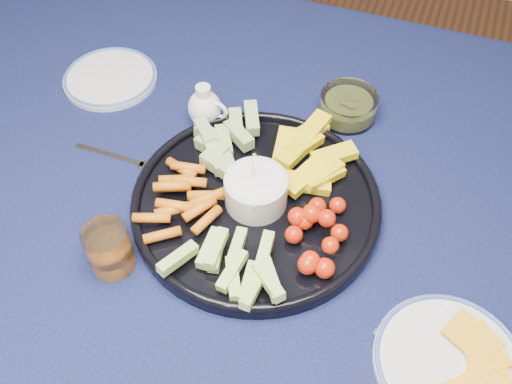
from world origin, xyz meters
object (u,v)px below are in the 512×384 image
(juice_tumbler, at_px, (110,251))
(side_plate_extra, at_px, (110,78))
(pickle_bowl, at_px, (348,107))
(dining_table, at_px, (304,219))
(crudite_platter, at_px, (255,198))
(creamer_pitcher, at_px, (205,108))
(cheese_plate, at_px, (450,362))

(juice_tumbler, bearing_deg, side_plate_extra, 120.20)
(pickle_bowl, relative_size, side_plate_extra, 0.58)
(dining_table, distance_m, crudite_platter, 0.15)
(creamer_pitcher, xyz_separation_m, cheese_plate, (0.49, -0.31, -0.03))
(side_plate_extra, bearing_deg, creamer_pitcher, -10.76)
(cheese_plate, distance_m, juice_tumbler, 0.50)
(creamer_pitcher, distance_m, side_plate_extra, 0.23)
(crudite_platter, relative_size, cheese_plate, 1.99)
(crudite_platter, bearing_deg, side_plate_extra, 152.67)
(crudite_platter, xyz_separation_m, creamer_pitcher, (-0.15, 0.15, 0.01))
(side_plate_extra, bearing_deg, cheese_plate, -26.49)
(creamer_pitcher, bearing_deg, crudite_platter, -44.94)
(dining_table, distance_m, cheese_plate, 0.37)
(dining_table, relative_size, creamer_pitcher, 19.58)
(crudite_platter, bearing_deg, dining_table, 44.63)
(juice_tumbler, bearing_deg, creamer_pitcher, 88.39)
(creamer_pitcher, height_order, side_plate_extra, creamer_pitcher)
(creamer_pitcher, bearing_deg, cheese_plate, -32.63)
(dining_table, bearing_deg, creamer_pitcher, 158.89)
(crudite_platter, relative_size, juice_tumbler, 5.03)
(creamer_pitcher, relative_size, pickle_bowl, 0.81)
(crudite_platter, height_order, creamer_pitcher, crudite_platter)
(creamer_pitcher, height_order, juice_tumbler, creamer_pitcher)
(creamer_pitcher, relative_size, cheese_plate, 0.42)
(dining_table, height_order, pickle_bowl, pickle_bowl)
(pickle_bowl, height_order, side_plate_extra, pickle_bowl)
(creamer_pitcher, distance_m, pickle_bowl, 0.26)
(crudite_platter, distance_m, creamer_pitcher, 0.22)
(crudite_platter, relative_size, side_plate_extra, 2.19)
(side_plate_extra, bearing_deg, juice_tumbler, -59.80)
(juice_tumbler, distance_m, side_plate_extra, 0.43)
(dining_table, distance_m, side_plate_extra, 0.47)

